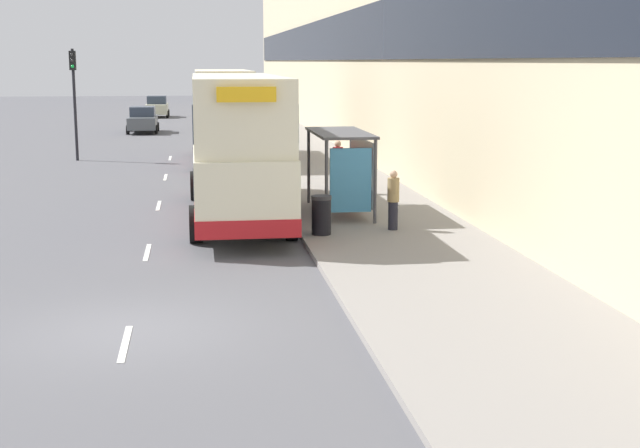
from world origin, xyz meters
The scene contains 17 objects.
ground_plane centered at (0.00, 0.00, 0.00)m, with size 220.00×220.00×0.00m, color #515156.
pavement centered at (6.50, 38.50, 0.07)m, with size 5.00×93.00×0.14m.
terrace_facade centered at (10.49, 38.50, 6.64)m, with size 3.10×93.00×13.29m.
lane_mark_0 centered at (0.00, -0.78, 0.01)m, with size 0.12×2.00×0.01m.
lane_mark_1 centered at (0.00, 6.61, 0.01)m, with size 0.12×2.00×0.01m.
lane_mark_2 centered at (0.00, 13.99, 0.01)m, with size 0.12×2.00×0.01m.
lane_mark_3 centered at (0.00, 21.38, 0.01)m, with size 0.12×2.00×0.01m.
lane_mark_4 centered at (0.00, 28.76, 0.01)m, with size 0.12×2.00×0.01m.
bus_shelter centered at (5.77, 10.73, 1.88)m, with size 1.60×4.20×2.48m.
double_decker_bus_near centered at (2.47, 11.21, 2.29)m, with size 2.85×11.47×4.30m.
double_decker_bus_ahead centered at (2.56, 26.77, 2.28)m, with size 2.85×10.09×4.30m.
car_0 centered at (-2.20, 45.21, 0.86)m, with size 2.01×4.36×1.73m.
car_1 centered at (-1.93, 62.06, 0.88)m, with size 2.01×3.87×1.80m.
pedestrian_at_shelter centered at (6.60, 8.06, 0.98)m, with size 0.33×0.33×1.65m.
pedestrian_1 centered at (6.20, 15.16, 1.09)m, with size 0.37×0.37×1.85m.
litter_bin centered at (4.55, 7.64, 0.67)m, with size 0.55×0.55×1.05m.
traffic_light_far_kerb centered at (-4.40, 28.38, 3.54)m, with size 0.30×0.32×5.30m.
Camera 1 is at (1.27, -15.56, 4.72)m, focal length 50.00 mm.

